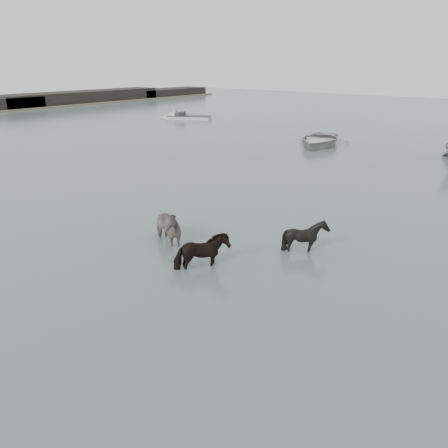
{
  "coord_description": "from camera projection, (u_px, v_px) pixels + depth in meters",
  "views": [
    {
      "loc": [
        6.14,
        -9.41,
        5.69
      ],
      "look_at": [
        -1.74,
        0.33,
        1.0
      ],
      "focal_mm": 35.0,
      "sensor_mm": 36.0,
      "label": 1
    }
  ],
  "objects": [
    {
      "name": "ground",
      "position": [
        264.0,
        273.0,
        12.46
      ],
      "size": [
        140.0,
        140.0,
        0.0
      ],
      "primitive_type": "plane",
      "color": "#53635F",
      "rests_on": "ground"
    },
    {
      "name": "rowboat_lead",
      "position": [
        319.0,
        138.0,
        31.09
      ],
      "size": [
        4.82,
        5.93,
        1.08
      ],
      "primitive_type": "imported",
      "rotation": [
        0.0,
        0.0,
        0.23
      ],
      "color": "#BABBB6",
      "rests_on": "ground"
    },
    {
      "name": "pony_pinto",
      "position": [
        164.0,
        221.0,
        14.25
      ],
      "size": [
        2.03,
        1.36,
        1.58
      ],
      "primitive_type": "imported",
      "rotation": [
        0.0,
        0.0,
        1.28
      ],
      "color": "black",
      "rests_on": "ground"
    },
    {
      "name": "pony_dark",
      "position": [
        202.0,
        248.0,
        12.5
      ],
      "size": [
        1.31,
        1.48,
        1.34
      ],
      "primitive_type": "imported",
      "rotation": [
        0.0,
        0.0,
        1.43
      ],
      "color": "black",
      "rests_on": "ground"
    },
    {
      "name": "distant_shore",
      "position": [
        4.0,
        104.0,
        53.84
      ],
      "size": [
        6.0,
        70.0,
        1.9
      ],
      "color": "#726856",
      "rests_on": "ground"
    },
    {
      "name": "skiff_outer",
      "position": [
        189.0,
        116.0,
        45.21
      ],
      "size": [
        6.25,
        4.28,
        0.75
      ],
      "primitive_type": null,
      "rotation": [
        0.0,
        0.0,
        3.62
      ],
      "color": "silver",
      "rests_on": "ground"
    },
    {
      "name": "pony_black",
      "position": [
        306.0,
        232.0,
        13.68
      ],
      "size": [
        1.25,
        1.13,
        1.28
      ],
      "primitive_type": "imported",
      "rotation": [
        0.0,
        0.0,
        1.49
      ],
      "color": "black",
      "rests_on": "ground"
    }
  ]
}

